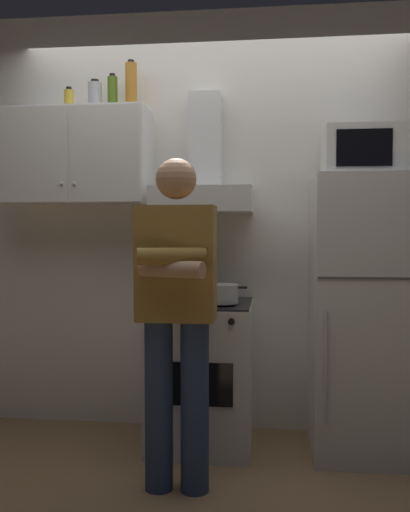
% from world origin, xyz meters
% --- Properties ---
extents(ground_plane, '(7.00, 7.00, 0.00)m').
position_xyz_m(ground_plane, '(0.00, 0.00, 0.00)').
color(ground_plane, olive).
extents(back_wall_tiled, '(4.80, 0.10, 2.70)m').
position_xyz_m(back_wall_tiled, '(0.00, 0.60, 1.35)').
color(back_wall_tiled, silver).
rests_on(back_wall_tiled, ground_plane).
extents(upper_cabinet, '(0.90, 0.37, 0.60)m').
position_xyz_m(upper_cabinet, '(-0.85, 0.37, 1.75)').
color(upper_cabinet, white).
extents(stove_oven, '(0.60, 0.62, 0.87)m').
position_xyz_m(stove_oven, '(-0.05, 0.25, 0.43)').
color(stove_oven, white).
rests_on(stove_oven, ground_plane).
extents(range_hood, '(0.60, 0.44, 0.75)m').
position_xyz_m(range_hood, '(-0.05, 0.38, 1.60)').
color(range_hood, white).
extents(refrigerator, '(0.60, 0.62, 1.60)m').
position_xyz_m(refrigerator, '(0.90, 0.25, 0.80)').
color(refrigerator, silver).
rests_on(refrigerator, ground_plane).
extents(microwave, '(0.48, 0.37, 0.28)m').
position_xyz_m(microwave, '(0.90, 0.27, 1.74)').
color(microwave, silver).
rests_on(microwave, refrigerator).
extents(person_standing, '(0.38, 0.33, 1.64)m').
position_xyz_m(person_standing, '(-0.10, -0.36, 0.90)').
color(person_standing, navy).
rests_on(person_standing, ground_plane).
extents(cooking_pot, '(0.29, 0.19, 0.11)m').
position_xyz_m(cooking_pot, '(0.08, 0.13, 0.93)').
color(cooking_pot, '#B7BABF').
rests_on(cooking_pot, stove_oven).
extents(bottle_canister_steel, '(0.09, 0.09, 0.19)m').
position_xyz_m(bottle_canister_steel, '(-0.74, 0.40, 2.14)').
color(bottle_canister_steel, '#B2B5BA').
rests_on(bottle_canister_steel, upper_cabinet).
extents(bottle_olive_oil, '(0.06, 0.06, 0.23)m').
position_xyz_m(bottle_olive_oil, '(-0.64, 0.42, 2.16)').
color(bottle_olive_oil, '#4C6B19').
rests_on(bottle_olive_oil, upper_cabinet).
extents(bottle_spice_jar, '(0.06, 0.06, 0.14)m').
position_xyz_m(bottle_spice_jar, '(-0.91, 0.38, 2.12)').
color(bottle_spice_jar, gold).
rests_on(bottle_spice_jar, upper_cabinet).
extents(bottle_liquor_amber, '(0.07, 0.07, 0.30)m').
position_xyz_m(bottle_liquor_amber, '(-0.51, 0.40, 2.19)').
color(bottle_liquor_amber, '#B7721E').
rests_on(bottle_liquor_amber, upper_cabinet).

